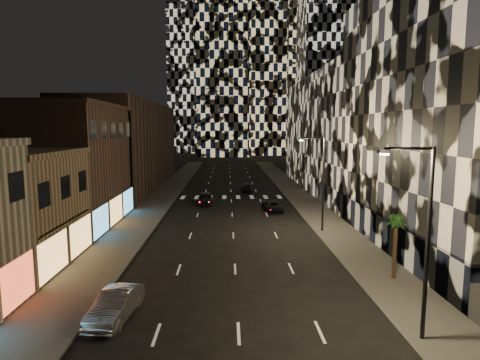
{
  "coord_description": "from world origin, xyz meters",
  "views": [
    {
      "loc": [
        -0.51,
        -7.43,
        9.94
      ],
      "look_at": [
        0.44,
        23.0,
        6.0
      ],
      "focal_mm": 30.0,
      "sensor_mm": 36.0,
      "label": 1
    }
  ],
  "objects": [
    {
      "name": "curb_left",
      "position": [
        -7.9,
        50.0,
        0.07
      ],
      "size": [
        0.2,
        120.0,
        0.15
      ],
      "primitive_type": "cube",
      "color": "#4C4C47",
      "rests_on": "ground"
    },
    {
      "name": "streetlight_near",
      "position": [
        8.35,
        10.0,
        5.35
      ],
      "size": [
        2.55,
        0.25,
        9.0
      ],
      "color": "black",
      "rests_on": "sidewalk_right"
    },
    {
      "name": "retail_filler_left",
      "position": [
        -17.0,
        60.0,
        7.0
      ],
      "size": [
        10.0,
        40.0,
        14.0
      ],
      "primitive_type": "cube",
      "color": "#4D362B",
      "rests_on": "ground"
    },
    {
      "name": "car_dark_oncoming",
      "position": [
        2.49,
        55.46,
        0.63
      ],
      "size": [
        1.95,
        4.4,
        1.26
      ],
      "primitive_type": "imported",
      "rotation": [
        0.0,
        0.0,
        3.1
      ],
      "color": "black",
      "rests_on": "ground"
    },
    {
      "name": "curb_right",
      "position": [
        7.9,
        50.0,
        0.07
      ],
      "size": [
        0.2,
        120.0,
        0.15
      ],
      "primitive_type": "cube",
      "color": "#4C4C47",
      "rests_on": "ground"
    },
    {
      "name": "car_dark_rightlane",
      "position": [
        4.89,
        39.71,
        0.58
      ],
      "size": [
        2.47,
        4.4,
        1.16
      ],
      "primitive_type": "imported",
      "rotation": [
        0.0,
        0.0,
        0.13
      ],
      "color": "black",
      "rests_on": "ground"
    },
    {
      "name": "car_silver_parked",
      "position": [
        -6.41,
        12.69,
        0.75
      ],
      "size": [
        2.2,
        4.75,
        1.51
      ],
      "primitive_type": "imported",
      "rotation": [
        0.0,
        0.0,
        -0.14
      ],
      "color": "#9F9FA5",
      "rests_on": "ground"
    },
    {
      "name": "streetlight_far",
      "position": [
        8.35,
        30.0,
        5.35
      ],
      "size": [
        2.55,
        0.25,
        9.0
      ],
      "color": "black",
      "rests_on": "sidewalk_right"
    },
    {
      "name": "sidewalk_right",
      "position": [
        10.0,
        50.0,
        0.07
      ],
      "size": [
        4.0,
        120.0,
        0.15
      ],
      "primitive_type": "cube",
      "color": "#47443F",
      "rests_on": "ground"
    },
    {
      "name": "midrise_filler_right",
      "position": [
        20.0,
        57.0,
        9.0
      ],
      "size": [
        16.0,
        40.0,
        18.0
      ],
      "primitive_type": "cube",
      "color": "#232326",
      "rests_on": "ground"
    },
    {
      "name": "sidewalk_left",
      "position": [
        -10.0,
        50.0,
        0.07
      ],
      "size": [
        4.0,
        120.0,
        0.15
      ],
      "primitive_type": "cube",
      "color": "#47443F",
      "rests_on": "ground"
    },
    {
      "name": "retail_brown",
      "position": [
        -17.0,
        33.5,
        6.0
      ],
      "size": [
        10.0,
        15.0,
        12.0
      ],
      "primitive_type": "cube",
      "color": "#4D362B",
      "rests_on": "ground"
    },
    {
      "name": "tower_left_back",
      "position": [
        -12.0,
        165.0,
        60.0
      ],
      "size": [
        24.0,
        24.0,
        120.0
      ],
      "primitive_type": "cube",
      "color": "black",
      "rests_on": "ground"
    },
    {
      "name": "midrise_base",
      "position": [
        12.3,
        24.5,
        1.5
      ],
      "size": [
        0.6,
        25.0,
        3.0
      ],
      "primitive_type": "cube",
      "color": "#383838",
      "rests_on": "ground"
    },
    {
      "name": "car_dark_midlane",
      "position": [
        -3.47,
        44.64,
        0.78
      ],
      "size": [
        2.05,
        4.66,
        1.56
      ],
      "primitive_type": "imported",
      "rotation": [
        0.0,
        0.0,
        0.05
      ],
      "color": "black",
      "rests_on": "ground"
    },
    {
      "name": "tower_right_mid",
      "position": [
        35.0,
        135.0,
        50.0
      ],
      "size": [
        20.0,
        20.0,
        100.0
      ],
      "primitive_type": "cube",
      "color": "black",
      "rests_on": "ground"
    },
    {
      "name": "palm_tree",
      "position": [
        10.4,
        17.59,
        3.64
      ],
      "size": [
        2.12,
        2.16,
        4.24
      ],
      "color": "#47331E",
      "rests_on": "sidewalk_right"
    },
    {
      "name": "tower_center_low",
      "position": [
        -2.0,
        140.0,
        47.5
      ],
      "size": [
        18.0,
        18.0,
        95.0
      ],
      "primitive_type": "cube",
      "color": "black",
      "rests_on": "ground"
    }
  ]
}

